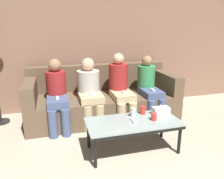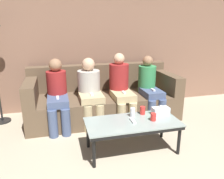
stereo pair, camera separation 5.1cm
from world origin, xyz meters
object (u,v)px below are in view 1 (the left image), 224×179
at_px(coffee_table, 133,124).
at_px(seated_person_right_end, 149,86).
at_px(seated_person_left_end, 57,93).
at_px(cup_near_left, 143,110).
at_px(cup_near_right, 133,112).
at_px(cup_far_center, 154,117).
at_px(game_remote, 133,120).
at_px(seated_person_mid_left, 90,89).
at_px(tissue_box, 161,111).
at_px(seated_person_mid_right, 120,86).
at_px(couch, 102,99).

bearing_deg(coffee_table, seated_person_right_end, 56.05).
height_order(seated_person_left_end, seated_person_right_end, seated_person_left_end).
bearing_deg(seated_person_left_end, cup_near_left, -35.63).
xyz_separation_m(cup_near_right, seated_person_left_end, (-0.92, 0.81, 0.09)).
distance_m(cup_far_center, game_remote, 0.26).
distance_m(seated_person_mid_left, seated_person_right_end, 1.01).
relative_size(coffee_table, tissue_box, 5.22).
height_order(coffee_table, cup_near_right, cup_near_right).
distance_m(cup_near_left, cup_far_center, 0.23).
distance_m(cup_far_center, seated_person_left_end, 1.50).
relative_size(seated_person_mid_left, seated_person_right_end, 1.00).
distance_m(cup_near_left, game_remote, 0.27).
xyz_separation_m(coffee_table, cup_far_center, (0.25, -0.04, 0.09)).
relative_size(seated_person_mid_right, seated_person_right_end, 1.06).
height_order(tissue_box, seated_person_mid_right, seated_person_mid_right).
height_order(cup_near_right, seated_person_left_end, seated_person_left_end).
height_order(cup_near_right, tissue_box, tissue_box).
relative_size(tissue_box, game_remote, 1.47).
bearing_deg(seated_person_right_end, game_remote, -123.95).
bearing_deg(cup_near_left, game_remote, -138.60).
distance_m(cup_near_left, cup_near_right, 0.16).
distance_m(cup_far_center, tissue_box, 0.23).
xyz_separation_m(couch, seated_person_mid_left, (-0.25, -0.21, 0.25)).
relative_size(cup_near_right, game_remote, 0.78).
xyz_separation_m(couch, cup_near_left, (0.32, -1.01, 0.15)).
bearing_deg(seated_person_mid_right, cup_near_left, -85.27).
height_order(coffee_table, cup_near_left, cup_near_left).
relative_size(couch, game_remote, 16.48).
xyz_separation_m(cup_near_left, seated_person_mid_right, (-0.06, 0.78, 0.12)).
xyz_separation_m(tissue_box, seated_person_right_end, (0.22, 0.85, 0.09)).
relative_size(tissue_box, seated_person_right_end, 0.21).
height_order(cup_near_left, seated_person_right_end, seated_person_right_end).
distance_m(cup_near_left, seated_person_right_end, 0.89).
bearing_deg(seated_person_mid_right, game_remote, -98.12).
bearing_deg(cup_near_left, cup_far_center, -76.88).
bearing_deg(couch, seated_person_mid_left, -139.95).
relative_size(coffee_table, cup_near_right, 9.77).
bearing_deg(cup_near_right, seated_person_mid_left, 116.15).
xyz_separation_m(game_remote, seated_person_mid_left, (-0.37, 0.98, 0.15)).
bearing_deg(seated_person_mid_left, coffee_table, -69.45).
distance_m(coffee_table, seated_person_mid_left, 1.06).
distance_m(cup_far_center, seated_person_right_end, 1.07).
bearing_deg(seated_person_mid_left, game_remote, -69.45).
distance_m(coffee_table, cup_near_right, 0.17).
height_order(coffee_table, tissue_box, tissue_box).
bearing_deg(seated_person_right_end, seated_person_mid_right, 178.95).
bearing_deg(game_remote, cup_near_right, 70.67).
distance_m(game_remote, seated_person_mid_right, 0.98).
bearing_deg(tissue_box, seated_person_mid_left, 132.24).
distance_m(tissue_box, seated_person_right_end, 0.88).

